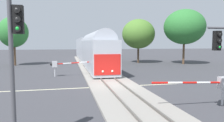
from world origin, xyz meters
TOP-DOWN VIEW (x-y plane):
  - ground_plane at (0.00, 0.00)m, footprint 220.00×220.00m
  - road_centre_stripe at (0.00, 0.00)m, footprint 44.00×0.20m
  - railway_track at (0.00, 0.00)m, footprint 4.40×80.00m
  - commuter_train at (0.00, 21.56)m, footprint 3.04×40.50m
  - crossing_gate_near at (4.94, -6.85)m, footprint 5.29×0.40m
  - crossing_gate_far at (-4.94, 6.85)m, footprint 5.29×0.40m
  - traffic_signal_near_left at (-5.79, -9.87)m, footprint 0.53×0.38m
  - pine_left_background at (-13.03, 20.61)m, footprint 4.92×4.92m
  - oak_far_right at (9.57, 20.59)m, footprint 6.35×6.35m
  - maple_right_background at (17.00, 16.61)m, footprint 7.41×7.41m

SIDE VIEW (x-z plane):
  - ground_plane at x=0.00m, z-range 0.00..0.00m
  - road_centre_stripe at x=0.00m, z-range 0.00..0.01m
  - railway_track at x=0.00m, z-range -0.06..0.26m
  - crossing_gate_near at x=4.94m, z-range 0.51..2.31m
  - crossing_gate_far at x=-4.94m, z-range 0.51..2.31m
  - commuter_train at x=0.00m, z-range 0.21..5.37m
  - traffic_signal_near_left at x=-5.79m, z-range 0.94..6.46m
  - oak_far_right at x=9.57m, z-range 1.39..9.91m
  - pine_left_background at x=-13.03m, z-range 1.55..9.92m
  - maple_right_background at x=17.00m, z-range 1.82..11.84m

